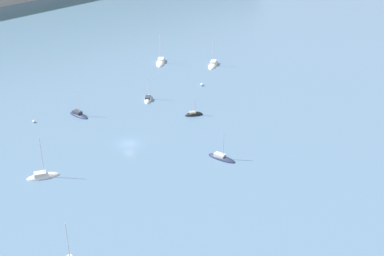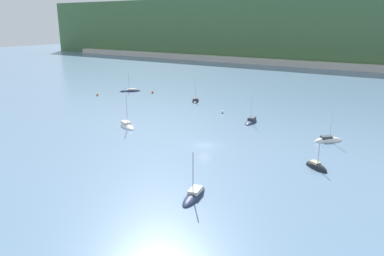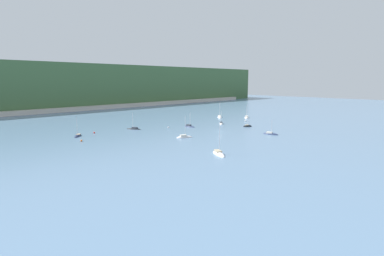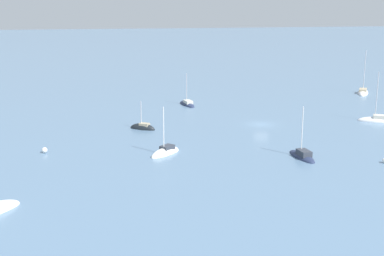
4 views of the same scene
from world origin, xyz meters
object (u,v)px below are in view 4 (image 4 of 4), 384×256
at_px(sailboat_1, 143,129).
at_px(sailboat_4, 363,93).
at_px(mooring_buoy_3, 45,150).
at_px(sailboat_5, 302,156).
at_px(sailboat_9, 187,105).
at_px(sailboat_2, 377,121).
at_px(sailboat_3, 165,153).

bearing_deg(sailboat_1, sailboat_4, -121.49).
distance_m(sailboat_1, mooring_buoy_3, 19.16).
height_order(sailboat_1, sailboat_5, sailboat_5).
distance_m(sailboat_9, mooring_buoy_3, 40.49).
height_order(sailboat_2, sailboat_4, sailboat_4).
bearing_deg(sailboat_3, sailboat_4, 175.82).
xyz_separation_m(sailboat_2, sailboat_9, (31.34, -20.60, -0.02)).
height_order(sailboat_2, sailboat_5, sailboat_2).
distance_m(sailboat_1, sailboat_5, 28.92).
distance_m(sailboat_5, sailboat_9, 40.76).
bearing_deg(sailboat_1, sailboat_9, -86.82).
bearing_deg(sailboat_1, sailboat_2, -149.47).
bearing_deg(sailboat_5, sailboat_1, 38.59).
relative_size(sailboat_1, sailboat_4, 0.54).
xyz_separation_m(sailboat_5, sailboat_9, (9.96, -39.52, -0.04)).
height_order(sailboat_1, sailboat_9, sailboat_9).
xyz_separation_m(sailboat_2, sailboat_4, (-11.22, -27.57, -0.02)).
bearing_deg(sailboat_1, sailboat_3, 129.84).
relative_size(sailboat_3, mooring_buoy_3, 9.68).
xyz_separation_m(sailboat_1, sailboat_2, (-42.09, 1.26, 0.05)).
height_order(sailboat_2, sailboat_3, sailboat_2).
distance_m(sailboat_1, sailboat_9, 22.12).
height_order(sailboat_5, mooring_buoy_3, sailboat_5).
height_order(sailboat_1, sailboat_4, sailboat_4).
height_order(sailboat_9, mooring_buoy_3, sailboat_9).
distance_m(sailboat_3, sailboat_5, 19.29).
bearing_deg(sailboat_4, sailboat_9, 127.95).
distance_m(sailboat_3, sailboat_9, 35.74).
distance_m(sailboat_2, mooring_buoy_3, 58.08).
relative_size(sailboat_1, sailboat_3, 0.74).
distance_m(sailboat_2, sailboat_9, 37.51).
bearing_deg(mooring_buoy_3, sailboat_3, 168.66).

